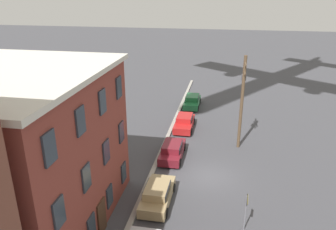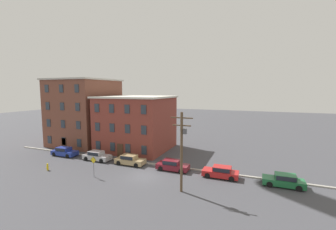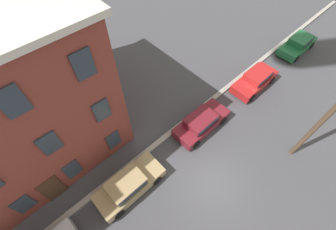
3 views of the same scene
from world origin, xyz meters
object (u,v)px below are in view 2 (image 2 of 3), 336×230
Objects in this scene: car_tan at (130,160)px; caution_sign at (94,163)px; car_silver at (97,155)px; car_blue at (64,151)px; car_red at (221,172)px; car_green at (284,180)px; fire_hydrant at (48,167)px; utility_pole at (182,148)px; car_maroon at (172,165)px.

car_tan is 1.66× the size of caution_sign.
car_silver is 1.00× the size of car_tan.
car_blue is 1.00× the size of car_red.
car_tan is at bearing 0.63° from car_blue.
car_tan and car_green have the same top height.
utility_pole is at bearing 1.60° from fire_hydrant.
car_green is (13.59, -0.22, 0.00)m from car_maroon.
fire_hydrant is (-9.22, -6.17, -0.27)m from car_tan.
car_blue is 32.69m from car_green.
car_maroon is at bearing 0.67° from car_blue.
car_silver is 5.86m from car_tan.
car_tan is 11.10m from fire_hydrant.
fire_hydrant is (-3.35, -6.06, -0.27)m from car_silver.
car_tan reaches higher than fire_hydrant.
car_maroon is 17.04m from fire_hydrant.
car_red is 1.00× the size of car_green.
utility_pole reaches higher than car_green.
car_green is (26.08, -0.02, 0.00)m from car_silver.
car_maroon is at bearing 119.16° from utility_pole.
caution_sign is at bearing -53.87° from car_silver.
utility_pole reaches higher than car_tan.
caution_sign is at bearing -106.35° from car_tan.
caution_sign is at bearing -27.77° from car_blue.
car_green reaches higher than fire_hydrant.
car_red and car_green have the same top height.
car_green is (32.69, 0.00, 0.00)m from car_blue.
caution_sign is at bearing -179.16° from utility_pole.
car_silver and car_green have the same top height.
car_red reaches higher than fire_hydrant.
car_blue is 6.87m from fire_hydrant.
car_silver is (6.61, 0.02, 0.00)m from car_blue.
car_maroon is at bearing 0.76° from car_tan.
car_maroon reaches higher than fire_hydrant.
car_silver and car_red have the same top height.
car_tan is at bearing 33.82° from fire_hydrant.
car_blue and car_tan have the same top height.
car_silver is at bearing -178.90° from car_tan.
car_blue is at bearing 152.23° from caution_sign.
car_blue is 4.58× the size of fire_hydrant.
car_silver is 1.00× the size of car_maroon.
car_tan is at bearing 179.62° from car_green.
car_red is (25.65, 0.04, 0.00)m from car_blue.
caution_sign is (-14.88, -5.71, 1.01)m from car_red.
car_silver and car_maroon have the same top height.
car_tan is (5.86, 0.11, 0.00)m from car_silver.
caution_sign is 7.63m from fire_hydrant.
caution_sign is (-21.92, -5.67, 1.01)m from car_green.
caution_sign is 2.76× the size of fire_hydrant.
car_maroon is 7.73m from utility_pole.
car_blue and car_green have the same top height.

